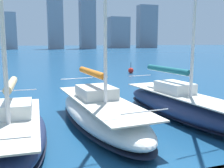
# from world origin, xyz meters

# --- Properties ---
(city_skyline) EXTENTS (172.07, 24.37, 51.69)m
(city_skyline) POSITION_xyz_m (0.42, -162.11, 17.10)
(city_skyline) COLOR gray
(city_skyline) RESTS_ON ground
(sailboat_teal) EXTENTS (3.31, 9.65, 13.09)m
(sailboat_teal) POSITION_xyz_m (-4.02, -7.53, 0.76)
(sailboat_teal) COLOR navy
(sailboat_teal) RESTS_ON ground
(sailboat_orange) EXTENTS (3.41, 9.51, 11.91)m
(sailboat_orange) POSITION_xyz_m (0.39, -7.60, 0.73)
(sailboat_orange) COLOR white
(sailboat_orange) RESTS_ON ground
(sailboat_tan) EXTENTS (2.96, 7.89, 10.93)m
(sailboat_tan) POSITION_xyz_m (4.34, -6.22, 0.66)
(sailboat_tan) COLOR navy
(sailboat_tan) RESTS_ON ground
(channel_buoy) EXTENTS (0.70, 0.70, 1.40)m
(channel_buoy) POSITION_xyz_m (-9.27, -27.17, 0.36)
(channel_buoy) COLOR red
(channel_buoy) RESTS_ON ground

